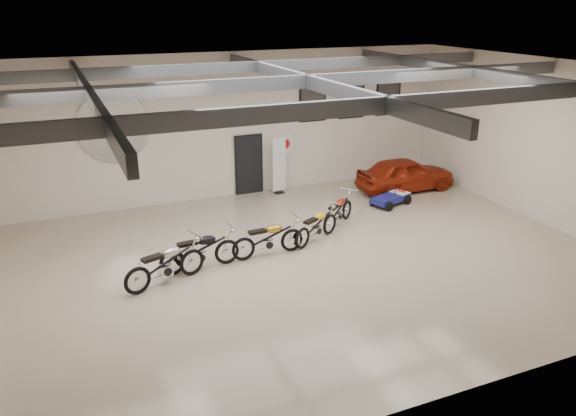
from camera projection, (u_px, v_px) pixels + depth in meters
name	position (u px, v px, depth m)	size (l,w,h in m)	color
floor	(305.00, 260.00, 15.09)	(16.00, 12.00, 0.01)	tan
ceiling	(308.00, 71.00, 13.36)	(16.00, 12.00, 0.01)	slate
back_wall	(234.00, 126.00, 19.40)	(16.00, 0.02, 5.00)	beige
right_wall	(543.00, 142.00, 17.17)	(0.02, 12.00, 5.00)	beige
ceiling_beams	(308.00, 81.00, 13.45)	(15.80, 11.80, 0.32)	#505257
door	(249.00, 165.00, 20.05)	(0.92, 0.08, 2.10)	black
logo_plaque	(113.00, 127.00, 17.78)	(2.30, 0.06, 1.16)	silver
poster_left	(313.00, 103.00, 20.26)	(1.05, 0.08, 1.35)	black
poster_mid	(351.00, 100.00, 20.85)	(1.05, 0.08, 1.35)	black
poster_right	(388.00, 97.00, 21.44)	(1.05, 0.08, 1.35)	black
oil_sign	(285.00, 144.00, 20.34)	(0.72, 0.10, 0.72)	white
banner_stand	(279.00, 167.00, 20.04)	(0.55, 0.22, 2.01)	white
motorcycle_silver	(165.00, 263.00, 13.65)	(2.16, 0.67, 1.12)	silver
motorcycle_black	(200.00, 250.00, 14.42)	(2.11, 0.65, 1.10)	silver
motorcycle_gold	(268.00, 238.00, 15.21)	(2.04, 0.63, 1.06)	silver
motorcycle_yellow	(317.00, 225.00, 16.16)	(1.92, 0.59, 1.00)	silver
motorcycle_red	(338.00, 211.00, 17.27)	(1.92, 0.59, 1.00)	silver
go_kart	(394.00, 195.00, 19.19)	(1.76, 0.79, 0.64)	navy
vintage_car	(405.00, 174.00, 20.49)	(3.64, 1.47, 1.24)	maroon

